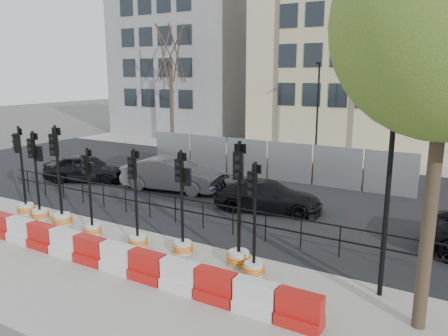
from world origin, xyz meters
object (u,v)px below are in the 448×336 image
Objects in this scene: traffic_signal_d at (91,215)px; car_c at (268,196)px; car_a at (86,168)px; lamp_post_near at (390,167)px; traffic_signal_a at (25,197)px; traffic_signal_h at (254,253)px.

car_c is (3.93, 5.42, -0.10)m from traffic_signal_d.
lamp_post_near is at bearing -130.66° from car_a.
traffic_signal_a reaches higher than traffic_signal_d.
car_a is 0.97× the size of car_c.
traffic_signal_h is (6.01, 0.08, -0.07)m from traffic_signal_d.
traffic_signal_d is at bearing -175.60° from lamp_post_near.
traffic_signal_d is at bearing 131.23° from car_c.
traffic_signal_d is 0.69× the size of car_a.
car_a is at bearing 168.58° from traffic_signal_h.
traffic_signal_a reaches higher than traffic_signal_h.
traffic_signal_h is (-3.14, -0.62, -2.58)m from lamp_post_near.
lamp_post_near reaches higher than car_c.
lamp_post_near reaches higher than car_a.
car_a is 9.87m from car_c.
car_c is at bearing 58.60° from traffic_signal_d.
traffic_signal_d is (3.93, -0.29, 0.01)m from traffic_signal_a.
traffic_signal_h is 12.97m from car_a.
traffic_signal_d is 0.96× the size of traffic_signal_h.
car_c is at bearing 122.83° from traffic_signal_h.
car_a is at bearing 78.75° from car_c.
traffic_signal_a is 1.09× the size of traffic_signal_h.
traffic_signal_a reaches higher than car_c.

